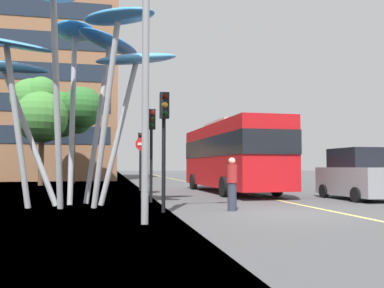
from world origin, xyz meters
TOP-DOWN VIEW (x-y plane):
  - ground at (-0.71, 0.00)m, footprint 120.00×240.00m
  - red_bus at (1.09, 9.76)m, footprint 3.09×11.06m
  - leaf_sculpture at (-6.75, 3.83)m, footprint 8.49×8.07m
  - traffic_light_kerb_near at (-3.68, 0.92)m, footprint 0.28×0.42m
  - traffic_light_kerb_far at (-3.73, 4.50)m, footprint 0.28×0.42m
  - traffic_light_island_mid at (-3.59, 12.55)m, footprint 0.28×0.42m
  - car_parked_mid at (5.04, 4.19)m, footprint 1.95×4.01m
  - street_lamp at (-4.09, -1.45)m, footprint 1.76×0.44m
  - tree_pavement_near at (-10.63, 20.24)m, footprint 4.35×4.96m
  - tree_pavement_far at (-8.76, 23.94)m, footprint 5.65×4.69m
  - pedestrian at (-1.49, 1.01)m, footprint 0.34×0.34m
  - no_entry_sign at (-3.93, 6.71)m, footprint 0.60×0.12m
  - backdrop_building at (-15.73, 35.77)m, footprint 22.05×14.52m

SIDE VIEW (x-z plane):
  - ground at x=-0.71m, z-range -0.10..0.00m
  - pedestrian at x=-1.49m, z-range 0.00..1.70m
  - car_parked_mid at x=5.04m, z-range -0.08..2.11m
  - no_entry_sign at x=-3.93m, z-range 0.44..3.15m
  - red_bus at x=1.09m, z-range 0.18..4.04m
  - traffic_light_island_mid at x=-3.59m, z-range 0.77..4.15m
  - traffic_light_kerb_far at x=-3.73m, z-range 0.82..4.49m
  - traffic_light_kerb_near at x=-3.68m, z-range 0.83..4.52m
  - street_lamp at x=-4.09m, z-range 1.10..9.44m
  - tree_pavement_near at x=-10.63m, z-range 1.60..9.69m
  - leaf_sculpture at x=-6.75m, z-range 1.95..9.77m
  - tree_pavement_far at x=-8.76m, z-range 1.91..9.93m
  - backdrop_building at x=-15.73m, z-range 0.00..24.11m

